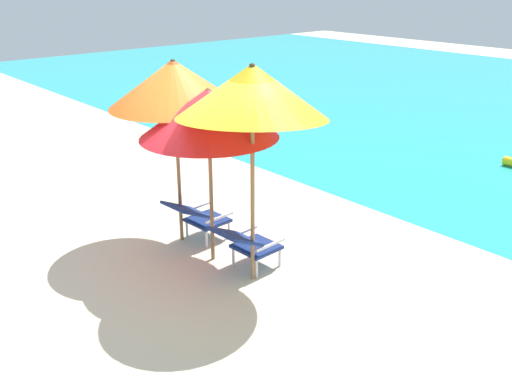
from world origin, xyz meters
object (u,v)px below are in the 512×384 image
object	(u,v)px
beach_umbrella_center	(209,113)
beach_umbrella_right	(252,92)
beach_umbrella_left	(174,83)
lounge_chair_left	(198,216)
lounge_chair_right	(247,242)

from	to	relation	value
beach_umbrella_center	beach_umbrella_right	world-z (taller)	beach_umbrella_right
beach_umbrella_left	beach_umbrella_center	xyz separation A→B (m)	(0.78, -0.03, -0.25)
beach_umbrella_center	lounge_chair_left	bearing A→B (deg)	163.30
lounge_chair_left	beach_umbrella_center	distance (m)	1.70
lounge_chair_right	beach_umbrella_center	world-z (taller)	beach_umbrella_center
lounge_chair_left	beach_umbrella_left	size ratio (longest dim) A/B	0.35
lounge_chair_right	beach_umbrella_left	distance (m)	2.27
lounge_chair_left	beach_umbrella_center	world-z (taller)	beach_umbrella_center
lounge_chair_right	beach_umbrella_right	xyz separation A→B (m)	(0.21, -0.08, 1.96)
lounge_chair_left	beach_umbrella_right	world-z (taller)	beach_umbrella_right
lounge_chair_left	beach_umbrella_left	bearing A→B (deg)	-147.39
lounge_chair_left	beach_umbrella_center	size ratio (longest dim) A/B	0.37
beach_umbrella_left	beach_umbrella_right	size ratio (longest dim) A/B	0.93
lounge_chair_right	lounge_chair_left	bearing A→B (deg)	178.50
lounge_chair_right	beach_umbrella_center	bearing A→B (deg)	-165.51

